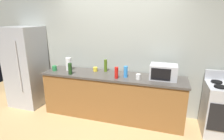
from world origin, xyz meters
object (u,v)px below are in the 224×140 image
object	(u,v)px
mug_white	(138,77)
bottle_wine	(70,69)
microwave	(163,72)
mug_green	(55,68)
paper_towel_roll	(69,64)
refrigerator	(27,67)
bottle_olive_oil	(106,66)
mug_yellow	(95,69)
bottle_spray_cleaner	(126,72)
stove_range	(222,109)
bottle_hot_sauce	(116,73)

from	to	relation	value
mug_white	bottle_wine	bearing A→B (deg)	-175.90
microwave	mug_green	distance (m)	2.22
microwave	paper_towel_roll	bearing A→B (deg)	179.94
bottle_wine	refrigerator	bearing A→B (deg)	170.91
microwave	bottle_olive_oil	xyz separation A→B (m)	(-1.16, 0.13, -0.01)
mug_green	mug_white	size ratio (longest dim) A/B	1.11
mug_yellow	mug_white	bearing A→B (deg)	-14.22
refrigerator	bottle_wine	distance (m)	1.26
refrigerator	bottle_wine	xyz separation A→B (m)	(1.24, -0.20, 0.11)
paper_towel_roll	bottle_spray_cleaner	size ratio (longest dim) A/B	1.26
stove_range	mug_white	bearing A→B (deg)	-176.00
microwave	bottle_hot_sauce	bearing A→B (deg)	-165.12
mug_yellow	stove_range	bearing A→B (deg)	-3.24
bottle_hot_sauce	paper_towel_roll	bearing A→B (deg)	168.80
bottle_olive_oil	bottle_hot_sauce	xyz separation A→B (m)	(0.33, -0.35, -0.02)
bottle_hot_sauce	bottle_wine	bearing A→B (deg)	-178.40
mug_white	bottle_hot_sauce	bearing A→B (deg)	-170.02
bottle_olive_oil	bottle_hot_sauce	distance (m)	0.49
bottle_spray_cleaner	bottle_olive_oil	bearing A→B (deg)	153.70
mug_white	microwave	bearing A→B (deg)	19.19
bottle_hot_sauce	mug_yellow	bearing A→B (deg)	150.53
refrigerator	mug_green	bearing A→B (deg)	-5.70
mug_green	mug_white	xyz separation A→B (m)	(1.79, -0.02, -0.01)
mug_yellow	mug_green	xyz separation A→B (m)	(-0.84, -0.22, 0.01)
bottle_spray_cleaner	mug_yellow	bearing A→B (deg)	164.55
refrigerator	bottle_spray_cleaner	world-z (taller)	refrigerator
stove_range	mug_yellow	xyz separation A→B (m)	(-2.41, 0.14, 0.48)
bottle_olive_oil	bottle_spray_cleaner	world-z (taller)	bottle_olive_oil
bottle_wine	bottle_olive_oil	bearing A→B (deg)	31.85
paper_towel_roll	bottle_hot_sauce	bearing A→B (deg)	-11.20
microwave	bottle_olive_oil	size ratio (longest dim) A/B	1.88
stove_range	bottle_hot_sauce	size ratio (longest dim) A/B	5.01
microwave	paper_towel_roll	xyz separation A→B (m)	(-1.95, 0.00, 0.00)
bottle_spray_cleaner	bottle_hot_sauce	world-z (taller)	bottle_hot_sauce
paper_towel_roll	mug_yellow	world-z (taller)	paper_towel_roll
paper_towel_roll	bottle_wine	xyz separation A→B (m)	(0.18, -0.25, -0.02)
stove_range	mug_yellow	distance (m)	2.46
refrigerator	microwave	bearing A→B (deg)	0.91
paper_towel_roll	bottle_olive_oil	distance (m)	0.80
bottle_wine	mug_white	distance (m)	1.35
bottle_spray_cleaner	mug_yellow	size ratio (longest dim) A/B	2.36
stove_range	bottle_wine	size ratio (longest dim) A/B	4.75
paper_towel_roll	bottle_olive_oil	xyz separation A→B (m)	(0.79, 0.13, -0.01)
stove_range	paper_towel_roll	distance (m)	3.04
mug_green	mug_white	distance (m)	1.79
microwave	bottle_olive_oil	bearing A→B (deg)	173.41
bottle_olive_oil	mug_green	bearing A→B (deg)	-166.06
paper_towel_roll	mug_yellow	bearing A→B (deg)	8.51
bottle_spray_cleaner	refrigerator	bearing A→B (deg)	178.65
microwave	bottle_spray_cleaner	size ratio (longest dim) A/B	2.25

